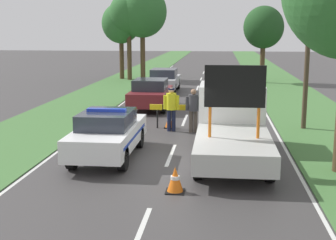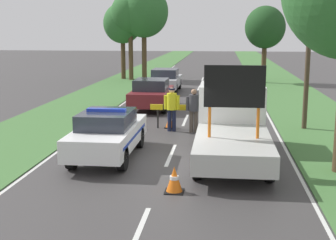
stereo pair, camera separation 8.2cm
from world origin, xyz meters
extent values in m
plane|color=#3D3A3A|center=(0.00, 0.00, 0.00)|extent=(160.00, 160.00, 0.00)
cube|color=silver|center=(0.00, -5.09, 0.00)|extent=(0.12, 2.81, 0.01)
cube|color=silver|center=(0.00, 1.14, 0.00)|extent=(0.12, 2.81, 0.01)
cube|color=silver|center=(0.00, 7.36, 0.00)|extent=(0.12, 2.81, 0.01)
cube|color=silver|center=(0.00, 13.59, 0.00)|extent=(0.12, 2.81, 0.01)
cube|color=silver|center=(0.00, 19.81, 0.00)|extent=(0.12, 2.81, 0.01)
cube|color=silver|center=(0.00, 26.04, 0.00)|extent=(0.12, 2.81, 0.01)
cube|color=silver|center=(0.00, 32.27, 0.00)|extent=(0.12, 2.81, 0.01)
cube|color=silver|center=(0.00, 38.49, 0.00)|extent=(0.12, 2.81, 0.01)
cube|color=silver|center=(-3.92, 11.16, 0.00)|extent=(0.10, 60.21, 0.01)
cube|color=silver|center=(3.92, 11.16, 0.00)|extent=(0.10, 60.21, 0.01)
cube|color=#427038|center=(-6.12, 20.00, 0.01)|extent=(4.20, 120.00, 0.03)
cube|color=#427038|center=(6.12, 20.00, 0.01)|extent=(4.20, 120.00, 0.03)
cube|color=white|center=(-2.01, 0.63, 0.71)|extent=(1.79, 4.60, 0.68)
cube|color=#282D38|center=(-2.01, 0.49, 1.30)|extent=(1.58, 2.11, 0.50)
cylinder|color=black|center=(-2.79, 2.05, 0.37)|extent=(0.24, 0.75, 0.75)
cylinder|color=black|center=(-1.23, 2.05, 0.37)|extent=(0.24, 0.75, 0.75)
cylinder|color=black|center=(-2.79, -0.80, 0.37)|extent=(0.24, 0.75, 0.75)
cylinder|color=black|center=(-1.23, -0.80, 0.37)|extent=(0.24, 0.75, 0.75)
cube|color=#1E38C6|center=(-2.01, 0.49, 1.60)|extent=(1.26, 0.24, 0.10)
cube|color=#193399|center=(-2.01, 0.63, 0.75)|extent=(1.80, 3.77, 0.10)
cube|color=black|center=(-2.01, 2.96, 0.64)|extent=(0.99, 0.08, 0.41)
cube|color=white|center=(2.01, 2.58, 1.34)|extent=(2.23, 2.19, 1.81)
cube|color=#232833|center=(2.01, 3.66, 1.66)|extent=(1.89, 0.04, 0.80)
cube|color=#B2B2AD|center=(2.01, -0.53, 0.73)|extent=(2.23, 4.04, 0.59)
cylinder|color=#D16619|center=(1.31, -0.53, 1.48)|extent=(0.09, 0.09, 0.90)
cylinder|color=#D16619|center=(2.71, -0.53, 1.48)|extent=(0.09, 0.09, 0.90)
cube|color=black|center=(2.01, -0.53, 2.53)|extent=(1.74, 0.12, 1.21)
cylinder|color=black|center=(1.02, 2.58, 0.43)|extent=(0.24, 0.87, 0.87)
cylinder|color=black|center=(3.00, 2.58, 0.43)|extent=(0.24, 0.87, 0.87)
cylinder|color=black|center=(1.02, -1.34, 0.43)|extent=(0.24, 0.87, 0.87)
cylinder|color=black|center=(3.00, -1.34, 0.43)|extent=(0.24, 0.87, 0.87)
cylinder|color=black|center=(-1.03, 5.45, 0.40)|extent=(0.07, 0.07, 0.79)
cylinder|color=black|center=(1.55, 5.45, 0.40)|extent=(0.07, 0.07, 0.79)
cube|color=yellow|center=(-1.08, 5.45, 0.90)|extent=(0.54, 0.08, 0.23)
cube|color=black|center=(-0.55, 5.45, 0.90)|extent=(0.54, 0.08, 0.23)
cube|color=yellow|center=(-0.01, 5.45, 0.90)|extent=(0.54, 0.08, 0.23)
cube|color=black|center=(0.53, 5.45, 0.90)|extent=(0.54, 0.08, 0.23)
cube|color=yellow|center=(1.07, 5.45, 0.90)|extent=(0.54, 0.08, 0.23)
cube|color=black|center=(1.61, 5.45, 0.90)|extent=(0.54, 0.08, 0.23)
cylinder|color=#191E38|center=(-0.47, 4.88, 0.45)|extent=(0.17, 0.17, 0.90)
cylinder|color=#191E38|center=(-0.28, 4.88, 0.45)|extent=(0.17, 0.17, 0.90)
cylinder|color=yellow|center=(-0.38, 4.88, 1.24)|extent=(0.41, 0.41, 0.68)
cylinder|color=yellow|center=(-0.63, 4.88, 1.20)|extent=(0.14, 0.14, 0.57)
cylinder|color=yellow|center=(-0.12, 4.88, 1.20)|extent=(0.14, 0.14, 0.57)
sphere|color=tan|center=(-0.38, 4.88, 1.69)|extent=(0.23, 0.23, 0.23)
cylinder|color=#141933|center=(-0.38, 4.88, 1.76)|extent=(0.27, 0.27, 0.06)
cylinder|color=brown|center=(0.44, 4.78, 0.44)|extent=(0.17, 0.17, 0.89)
cylinder|color=brown|center=(0.63, 4.78, 0.44)|extent=(0.17, 0.17, 0.89)
cylinder|color=#3D3D42|center=(0.53, 4.78, 1.22)|extent=(0.41, 0.41, 0.67)
cylinder|color=#3D3D42|center=(0.28, 4.78, 1.19)|extent=(0.13, 0.13, 0.57)
cylinder|color=#3D3D42|center=(0.79, 4.78, 1.19)|extent=(0.13, 0.13, 0.57)
sphere|color=#A57A5B|center=(0.53, 4.78, 1.67)|extent=(0.23, 0.23, 0.23)
cube|color=black|center=(-1.88, 5.14, 0.01)|extent=(0.42, 0.42, 0.03)
cone|color=orange|center=(-1.88, 5.14, 0.31)|extent=(0.36, 0.36, 0.56)
cylinder|color=white|center=(-1.88, 5.14, 0.34)|extent=(0.20, 0.20, 0.08)
cube|color=black|center=(0.49, -2.50, 0.01)|extent=(0.49, 0.49, 0.03)
cone|color=orange|center=(0.49, -2.50, 0.35)|extent=(0.42, 0.42, 0.65)
cylinder|color=white|center=(0.49, -2.50, 0.39)|extent=(0.24, 0.24, 0.09)
cube|color=black|center=(-0.53, 5.54, 0.01)|extent=(0.44, 0.44, 0.03)
cone|color=orange|center=(-0.53, 5.54, 0.32)|extent=(0.37, 0.37, 0.57)
cylinder|color=white|center=(-0.53, 5.54, 0.35)|extent=(0.21, 0.21, 0.08)
cube|color=maroon|center=(-2.03, 10.36, 0.68)|extent=(1.90, 4.30, 0.71)
cube|color=#282D38|center=(-2.03, 10.23, 1.31)|extent=(1.67, 1.98, 0.56)
cylinder|color=black|center=(-2.86, 11.69, 0.32)|extent=(0.24, 0.64, 0.64)
cylinder|color=black|center=(-1.21, 11.69, 0.32)|extent=(0.24, 0.64, 0.64)
cylinder|color=black|center=(-2.86, 9.02, 0.32)|extent=(0.24, 0.64, 0.64)
cylinder|color=black|center=(-1.21, 9.02, 0.32)|extent=(0.24, 0.64, 0.64)
cube|color=#B2B2B7|center=(-2.18, 17.59, 0.66)|extent=(1.88, 4.60, 0.61)
cube|color=#282D38|center=(-2.18, 17.45, 1.26)|extent=(1.65, 2.11, 0.57)
cylinder|color=black|center=(-3.00, 19.02, 0.36)|extent=(0.24, 0.72, 0.72)
cylinder|color=black|center=(-1.36, 19.02, 0.36)|extent=(0.24, 0.72, 0.72)
cylinder|color=black|center=(-3.00, 16.17, 0.36)|extent=(0.24, 0.72, 0.72)
cylinder|color=black|center=(-1.36, 16.17, 0.36)|extent=(0.24, 0.72, 0.72)
cylinder|color=#4C3823|center=(4.89, 23.60, 1.58)|extent=(0.37, 0.37, 3.17)
ellipsoid|color=#1E471E|center=(4.89, 23.60, 4.34)|extent=(3.12, 3.12, 3.27)
cylinder|color=#4C3823|center=(-6.73, 25.33, 1.74)|extent=(0.38, 0.38, 3.49)
ellipsoid|color=#2D662D|center=(-6.73, 25.33, 4.70)|extent=(3.23, 3.23, 3.39)
cylinder|color=#4C3823|center=(-5.93, 24.64, 2.14)|extent=(0.38, 0.38, 4.29)
ellipsoid|color=#2D662D|center=(-5.93, 24.64, 5.48)|extent=(3.19, 3.19, 3.35)
cylinder|color=#4C3823|center=(-4.84, 24.86, 2.05)|extent=(0.40, 0.40, 4.10)
ellipsoid|color=#2D662D|center=(-4.84, 24.86, 5.60)|extent=(4.01, 4.01, 4.21)
cylinder|color=#473828|center=(5.14, 5.93, 3.99)|extent=(0.20, 0.20, 7.98)
camera|label=1|loc=(1.57, -13.95, 4.11)|focal=50.00mm
camera|label=2|loc=(1.65, -13.94, 4.11)|focal=50.00mm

